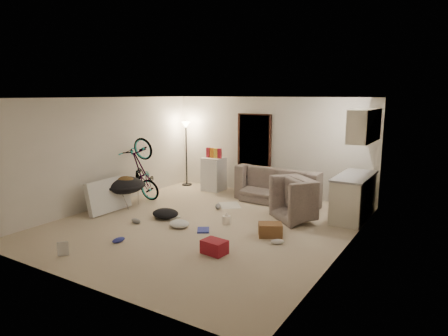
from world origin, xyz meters
The scene contains 38 objects.
floor centered at (0.00, 0.00, -0.01)m, with size 5.50×6.00×0.02m, color #C7B599.
ceiling centered at (0.00, 0.00, 2.51)m, with size 5.50×6.00×0.02m, color white.
wall_back centered at (0.00, 3.01, 1.25)m, with size 5.50×0.02×2.50m, color silver.
wall_front centered at (0.00, -3.01, 1.25)m, with size 5.50×0.02×2.50m, color silver.
wall_left centered at (-2.76, 0.00, 1.25)m, with size 0.02×6.00×2.50m, color silver.
wall_right centered at (2.76, 0.00, 1.25)m, with size 0.02×6.00×2.50m, color silver.
doorway centered at (-0.40, 2.97, 1.02)m, with size 0.85×0.10×2.04m, color black.
door_trim centered at (-0.40, 2.94, 1.02)m, with size 0.97×0.04×2.10m, color #341A12.
floor_lamp centered at (-2.40, 2.65, 1.31)m, with size 0.28×0.28×1.81m.
kitchen_counter centered at (2.43, 2.00, 0.44)m, with size 0.60×1.50×0.88m, color silver.
counter_top centered at (2.43, 2.00, 0.90)m, with size 0.64×1.54×0.04m, color gray.
kitchen_uppers centered at (2.56, 2.00, 1.95)m, with size 0.38×1.40×0.65m, color silver.
sofa centered at (0.59, 2.45, 0.31)m, with size 2.14×0.84×0.62m, color #313831.
armchair centered at (1.63, 1.44, 0.33)m, with size 1.01×0.88×0.65m, color #313831.
bicycle centered at (-2.30, 0.74, 0.42)m, with size 0.55×1.59×0.83m, color black.
book_asset centered at (-1.10, -2.55, 0.01)m, with size 0.17×0.24×0.02m, color maroon.
mini_fridge centered at (-1.42, 2.55, 0.44)m, with size 0.52×0.52×0.89m, color white.
snack_box_0 centered at (-1.59, 2.55, 1.00)m, with size 0.10×0.07×0.30m, color maroon.
snack_box_1 centered at (-1.47, 2.55, 1.00)m, with size 0.10×0.07×0.30m, color #CC6B19.
snack_box_2 centered at (-1.35, 2.55, 1.00)m, with size 0.10×0.07×0.30m, color gold.
snack_box_3 centered at (-1.23, 2.55, 1.00)m, with size 0.10×0.07×0.30m, color maroon.
saucer_chair centered at (-2.30, 0.13, 0.41)m, with size 0.98×0.98×0.69m.
hoodie centered at (-2.25, 0.10, 0.61)m, with size 0.48×0.40×0.22m, color #543C1D.
sofa_drape centered at (-0.36, 2.45, 0.54)m, with size 0.56×0.46×0.28m, color black.
tv_box centered at (-2.30, -0.36, 0.37)m, with size 0.13×1.11×0.73m, color silver.
drink_case_a centered at (1.42, 0.08, 0.12)m, with size 0.43×0.30×0.24m, color brown.
drink_case_b centered at (0.99, -1.13, 0.11)m, with size 0.39×0.29×0.23m, color maroon.
juicer centered at (0.38, 0.26, 0.10)m, with size 0.17×0.17×0.24m.
newspaper centered at (-0.26, 1.47, 0.00)m, with size 0.45×0.59×0.01m, color beige.
book_blue centered at (0.21, -0.32, 0.02)m, with size 0.22×0.31×0.03m, color #2C369F.
book_white centered at (-0.80, 0.01, 0.01)m, with size 0.20×0.26×0.02m, color silver.
shoe_0 centered at (0.60, 2.55, 0.05)m, with size 0.27×0.11×0.10m, color #2C369F.
shoe_1 centered at (-0.35, 1.08, 0.06)m, with size 0.30×0.12×0.11m, color slate.
shoe_2 centered at (-0.72, -1.60, 0.05)m, with size 0.25×0.10×0.09m, color #2C369F.
shoe_3 centered at (-1.21, -0.66, 0.05)m, with size 0.26×0.11×0.10m, color slate.
shoe_4 centered at (1.69, -0.21, 0.04)m, with size 0.24×0.10×0.09m, color white.
clothes_lump_a centered at (-0.93, -0.06, 0.09)m, with size 0.59×0.50×0.19m, color black.
clothes_lump_c centered at (-0.32, -0.38, 0.07)m, with size 0.43×0.37×0.13m, color silver.
Camera 1 is at (4.35, -6.30, 2.57)m, focal length 32.00 mm.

